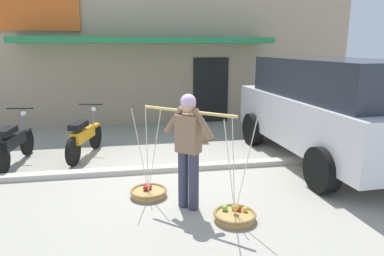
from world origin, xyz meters
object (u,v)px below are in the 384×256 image
(motorcycle_nearest_shop, at_px, (14,143))
(parked_truck, at_px, (327,107))
(motorcycle_second_in_row, at_px, (84,136))
(fruit_basket_left_side, at_px, (149,192))
(wooden_crate, at_px, (198,135))
(fruit_basket_right_side, at_px, (235,215))
(fruit_vendor, at_px, (188,144))

(motorcycle_nearest_shop, height_order, parked_truck, parked_truck)
(motorcycle_second_in_row, bearing_deg, parked_truck, -13.22)
(fruit_basket_left_side, distance_m, motorcycle_nearest_shop, 3.28)
(motorcycle_nearest_shop, distance_m, wooden_crate, 4.13)
(parked_truck, relative_size, wooden_crate, 11.09)
(motorcycle_second_in_row, relative_size, parked_truck, 0.36)
(motorcycle_nearest_shop, distance_m, motorcycle_second_in_row, 1.35)
(fruit_basket_right_side, height_order, motorcycle_second_in_row, fruit_basket_right_side)
(motorcycle_nearest_shop, distance_m, parked_truck, 6.34)
(wooden_crate, bearing_deg, motorcycle_second_in_row, -163.15)
(wooden_crate, bearing_deg, parked_truck, -40.76)
(fruit_basket_right_side, relative_size, motorcycle_nearest_shop, 0.80)
(fruit_basket_left_side, xyz_separation_m, parked_truck, (3.69, 1.15, 1.05))
(motorcycle_nearest_shop, bearing_deg, fruit_vendor, -38.92)
(fruit_vendor, xyz_separation_m, motorcycle_nearest_shop, (-3.12, 2.52, -0.52))
(motorcycle_nearest_shop, xyz_separation_m, parked_truck, (6.24, -0.86, 0.68))
(motorcycle_nearest_shop, bearing_deg, parked_truck, -7.85)
(parked_truck, bearing_deg, fruit_basket_left_side, -162.62)
(fruit_basket_left_side, distance_m, parked_truck, 4.00)
(fruit_vendor, height_order, motorcycle_second_in_row, fruit_vendor)
(fruit_vendor, distance_m, motorcycle_second_in_row, 3.38)
(fruit_basket_right_side, relative_size, parked_truck, 0.30)
(fruit_basket_left_side, relative_size, motorcycle_second_in_row, 0.82)
(fruit_basket_right_side, distance_m, motorcycle_nearest_shop, 4.77)
(fruit_vendor, bearing_deg, wooden_crate, 76.72)
(fruit_basket_left_side, distance_m, wooden_crate, 3.42)
(fruit_basket_right_side, xyz_separation_m, motorcycle_nearest_shop, (-3.68, 3.01, 0.38))
(fruit_basket_left_side, relative_size, parked_truck, 0.30)
(fruit_vendor, relative_size, motorcycle_nearest_shop, 0.93)
(fruit_vendor, xyz_separation_m, fruit_basket_left_side, (-0.56, 0.50, -0.90))
(fruit_basket_right_side, height_order, motorcycle_nearest_shop, fruit_basket_right_side)
(fruit_basket_left_side, height_order, fruit_basket_right_side, same)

